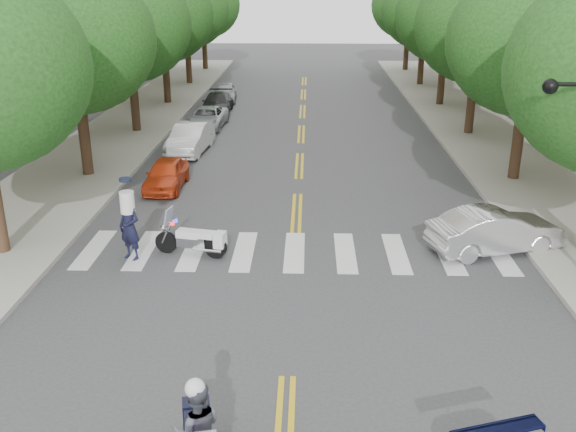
{
  "coord_description": "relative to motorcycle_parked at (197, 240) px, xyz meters",
  "views": [
    {
      "loc": [
        0.38,
        -11.43,
        7.94
      ],
      "look_at": [
        -0.19,
        6.17,
        1.3
      ],
      "focal_mm": 40.0,
      "sensor_mm": 36.0,
      "label": 1
    }
  ],
  "objects": [
    {
      "name": "tree_l_5",
      "position": [
        -5.88,
        39.86,
        5.05
      ],
      "size": [
        6.4,
        6.4,
        8.45
      ],
      "color": "#382316",
      "rests_on": "ground"
    },
    {
      "name": "parked_car_a",
      "position": [
        -2.28,
        6.45,
        0.08
      ],
      "size": [
        1.41,
        3.46,
        1.17
      ],
      "primitive_type": "imported",
      "rotation": [
        0.0,
        0.0,
        -0.01
      ],
      "color": "red",
      "rests_on": "ground"
    },
    {
      "name": "motorcycle_parked",
      "position": [
        0.0,
        0.0,
        0.0
      ],
      "size": [
        2.24,
        0.84,
        1.46
      ],
      "rotation": [
        0.0,
        0.0,
        1.36
      ],
      "color": "black",
      "rests_on": "ground"
    },
    {
      "name": "ground",
      "position": [
        2.92,
        -6.14,
        -0.51
      ],
      "size": [
        140.0,
        140.0,
        0.0
      ],
      "primitive_type": "plane",
      "color": "#38383A",
      "rests_on": "ground"
    },
    {
      "name": "parked_car_c",
      "position": [
        -2.28,
        17.18,
        0.05
      ],
      "size": [
        2.09,
        4.13,
        1.12
      ],
      "primitive_type": "imported",
      "rotation": [
        0.0,
        0.0,
        -0.06
      ],
      "color": "#95979C",
      "rests_on": "ground"
    },
    {
      "name": "tree_r_3",
      "position": [
        11.72,
        23.86,
        5.05
      ],
      "size": [
        6.4,
        6.4,
        8.45
      ],
      "color": "#382316",
      "rests_on": "ground"
    },
    {
      "name": "tree_l_2",
      "position": [
        -5.88,
        15.86,
        5.05
      ],
      "size": [
        6.4,
        6.4,
        8.45
      ],
      "color": "#382316",
      "rests_on": "ground"
    },
    {
      "name": "sidewalk_right",
      "position": [
        12.42,
        15.86,
        -0.43
      ],
      "size": [
        5.0,
        60.0,
        0.15
      ],
      "primitive_type": "cube",
      "color": "#9E9991",
      "rests_on": "ground"
    },
    {
      "name": "convertible",
      "position": [
        8.99,
        0.63,
        0.17
      ],
      "size": [
        4.34,
        2.61,
        1.35
      ],
      "primitive_type": "imported",
      "rotation": [
        0.0,
        0.0,
        1.88
      ],
      "color": "#B3B3B5",
      "rests_on": "ground"
    },
    {
      "name": "tree_r_1",
      "position": [
        11.72,
        7.86,
        5.05
      ],
      "size": [
        6.4,
        6.4,
        8.45
      ],
      "color": "#382316",
      "rests_on": "ground"
    },
    {
      "name": "parked_car_b",
      "position": [
        -2.28,
        11.86,
        0.18
      ],
      "size": [
        1.82,
        4.29,
        1.38
      ],
      "primitive_type": "imported",
      "rotation": [
        0.0,
        0.0,
        -0.09
      ],
      "color": "silver",
      "rests_on": "ground"
    },
    {
      "name": "tree_r_5",
      "position": [
        11.72,
        39.86,
        5.05
      ],
      "size": [
        6.4,
        6.4,
        8.45
      ],
      "color": "#382316",
      "rests_on": "ground"
    },
    {
      "name": "tree_l_4",
      "position": [
        -5.88,
        31.86,
        5.05
      ],
      "size": [
        6.4,
        6.4,
        8.45
      ],
      "color": "#382316",
      "rests_on": "ground"
    },
    {
      "name": "sidewalk_left",
      "position": [
        -6.58,
        15.86,
        -0.43
      ],
      "size": [
        5.0,
        60.0,
        0.15
      ],
      "primitive_type": "cube",
      "color": "#9E9991",
      "rests_on": "ground"
    },
    {
      "name": "tree_l_1",
      "position": [
        -5.88,
        7.86,
        5.05
      ],
      "size": [
        6.4,
        6.4,
        8.45
      ],
      "color": "#382316",
      "rests_on": "ground"
    },
    {
      "name": "tree_r_2",
      "position": [
        11.72,
        15.86,
        5.05
      ],
      "size": [
        6.4,
        6.4,
        8.45
      ],
      "color": "#382316",
      "rests_on": "ground"
    },
    {
      "name": "tree_l_3",
      "position": [
        -5.88,
        23.86,
        5.05
      ],
      "size": [
        6.4,
        6.4,
        8.45
      ],
      "color": "#382316",
      "rests_on": "ground"
    },
    {
      "name": "tree_r_4",
      "position": [
        11.72,
        31.86,
        5.05
      ],
      "size": [
        6.4,
        6.4,
        8.45
      ],
      "color": "#382316",
      "rests_on": "ground"
    },
    {
      "name": "parked_car_e",
      "position": [
        -2.28,
        25.16,
        0.1
      ],
      "size": [
        1.71,
        3.67,
        1.22
      ],
      "primitive_type": "imported",
      "rotation": [
        0.0,
        0.0,
        0.08
      ],
      "color": "gray",
      "rests_on": "ground"
    },
    {
      "name": "officer_standing",
      "position": [
        -1.91,
        -0.28,
        0.5
      ],
      "size": [
        0.88,
        0.79,
        2.03
      ],
      "primitive_type": "imported",
      "rotation": [
        0.0,
        0.0,
        -0.53
      ],
      "color": "black",
      "rests_on": "ground"
    },
    {
      "name": "parked_car_d",
      "position": [
        -2.28,
        21.17,
        0.1
      ],
      "size": [
        1.71,
        4.19,
        1.21
      ],
      "primitive_type": "imported",
      "rotation": [
        0.0,
        0.0,
        0.0
      ],
      "color": "black",
      "rests_on": "ground"
    }
  ]
}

